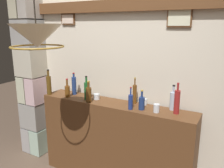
% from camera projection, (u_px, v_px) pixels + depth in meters
% --- Properties ---
extents(panelled_rear_partition, '(3.74, 0.15, 2.55)m').
position_uv_depth(panelled_rear_partition, '(123.00, 78.00, 2.98)').
color(panelled_rear_partition, beige).
rests_on(panelled_rear_partition, ground).
extents(stone_pillar, '(0.38, 0.38, 2.49)m').
position_uv_depth(stone_pillar, '(33.00, 77.00, 3.56)').
color(stone_pillar, '#A19F9E').
rests_on(stone_pillar, ground).
extents(bar_shelf_unit, '(2.00, 0.34, 1.08)m').
position_uv_depth(bar_shelf_unit, '(114.00, 143.00, 2.97)').
color(bar_shelf_unit, brown).
rests_on(bar_shelf_unit, ground).
extents(liquor_bottle_tequila, '(0.07, 0.07, 0.26)m').
position_uv_depth(liquor_bottle_tequila, '(89.00, 94.00, 2.85)').
color(liquor_bottle_tequila, '#593614').
rests_on(liquor_bottle_tequila, bar_shelf_unit).
extents(liquor_bottle_gin, '(0.06, 0.06, 0.30)m').
position_uv_depth(liquor_bottle_gin, '(74.00, 85.00, 3.16)').
color(liquor_bottle_gin, navy).
rests_on(liquor_bottle_gin, bar_shelf_unit).
extents(liquor_bottle_mezcal, '(0.07, 0.07, 0.23)m').
position_uv_depth(liquor_bottle_mezcal, '(142.00, 103.00, 2.60)').
color(liquor_bottle_mezcal, navy).
rests_on(liquor_bottle_mezcal, bar_shelf_unit).
extents(liquor_bottle_sherry, '(0.06, 0.06, 0.34)m').
position_uv_depth(liquor_bottle_sherry, '(177.00, 102.00, 2.46)').
color(liquor_bottle_sherry, maroon).
rests_on(liquor_bottle_sherry, bar_shelf_unit).
extents(liquor_bottle_bourbon, '(0.06, 0.06, 0.34)m').
position_uv_depth(liquor_bottle_bourbon, '(49.00, 85.00, 3.16)').
color(liquor_bottle_bourbon, '#573D14').
rests_on(liquor_bottle_bourbon, bar_shelf_unit).
extents(liquor_bottle_amaro, '(0.05, 0.05, 0.26)m').
position_uv_depth(liquor_bottle_amaro, '(131.00, 101.00, 2.60)').
color(liquor_bottle_amaro, navy).
rests_on(liquor_bottle_amaro, bar_shelf_unit).
extents(liquor_bottle_port, '(0.07, 0.07, 0.28)m').
position_uv_depth(liquor_bottle_port, '(173.00, 100.00, 2.58)').
color(liquor_bottle_port, '#ABB8CF').
rests_on(liquor_bottle_port, bar_shelf_unit).
extents(liquor_bottle_vermouth, '(0.05, 0.05, 0.32)m').
position_uv_depth(liquor_bottle_vermouth, '(135.00, 94.00, 2.80)').
color(liquor_bottle_vermouth, brown).
rests_on(liquor_bottle_vermouth, bar_shelf_unit).
extents(liquor_bottle_whiskey, '(0.06, 0.06, 0.31)m').
position_uv_depth(liquor_bottle_whiskey, '(87.00, 90.00, 2.94)').
color(liquor_bottle_whiskey, '#1A5824').
rests_on(liquor_bottle_whiskey, bar_shelf_unit).
extents(liquor_bottle_scotch, '(0.07, 0.07, 0.25)m').
position_uv_depth(liquor_bottle_scotch, '(67.00, 91.00, 3.06)').
color(liquor_bottle_scotch, brown).
rests_on(liquor_bottle_scotch, bar_shelf_unit).
extents(glass_tumbler_rocks, '(0.07, 0.07, 0.09)m').
position_uv_depth(glass_tumbler_rocks, '(156.00, 108.00, 2.52)').
color(glass_tumbler_rocks, silver).
rests_on(glass_tumbler_rocks, bar_shelf_unit).
extents(glass_tumbler_highball, '(0.08, 0.08, 0.07)m').
position_uv_depth(glass_tumbler_highball, '(97.00, 97.00, 2.97)').
color(glass_tumbler_highball, silver).
rests_on(glass_tumbler_highball, bar_shelf_unit).
extents(glass_tumbler_shot, '(0.07, 0.07, 0.07)m').
position_uv_depth(glass_tumbler_shot, '(144.00, 102.00, 2.76)').
color(glass_tumbler_shot, silver).
rests_on(glass_tumbler_shot, bar_shelf_unit).
extents(pendant_lamp, '(0.47, 0.47, 0.51)m').
position_uv_depth(pendant_lamp, '(37.00, 36.00, 2.05)').
color(pendant_lamp, '#EFE5C6').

